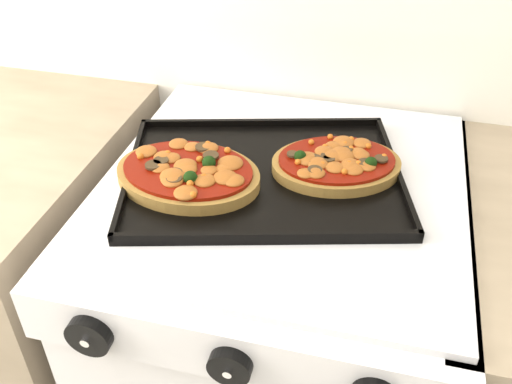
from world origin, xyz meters
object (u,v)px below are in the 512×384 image
(pizza_left, at_px, (188,172))
(pizza_right, at_px, (336,162))
(stove, at_px, (277,355))
(baking_tray, at_px, (264,173))

(pizza_left, height_order, pizza_right, pizza_left)
(stove, distance_m, pizza_left, 0.51)
(baking_tray, distance_m, pizza_left, 0.12)
(stove, height_order, pizza_right, pizza_right)
(baking_tray, height_order, pizza_right, pizza_right)
(stove, distance_m, baking_tray, 0.47)
(pizza_left, bearing_deg, baking_tray, 23.26)
(stove, xyz_separation_m, pizza_left, (-0.15, -0.05, 0.48))
(stove, bearing_deg, pizza_right, 24.63)
(stove, bearing_deg, baking_tray, -172.70)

